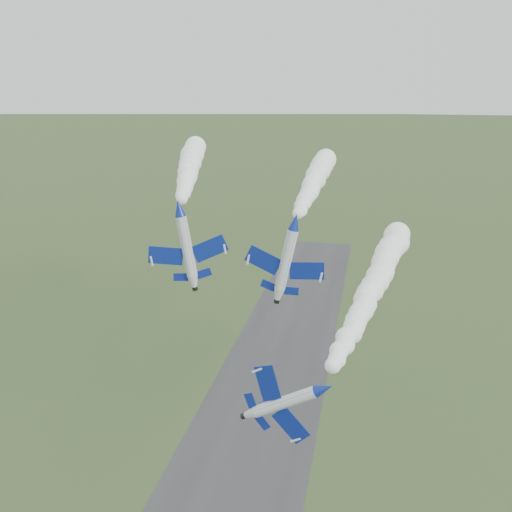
{
  "coord_description": "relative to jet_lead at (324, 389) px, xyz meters",
  "views": [
    {
      "loc": [
        19.67,
        -59.05,
        63.5
      ],
      "look_at": [
        3.58,
        17.29,
        38.83
      ],
      "focal_mm": 40.0,
      "sensor_mm": 36.0,
      "label": 1
    }
  ],
  "objects": [
    {
      "name": "jet_pair_right",
      "position": [
        -7.16,
        27.44,
        10.59
      ],
      "size": [
        11.71,
        14.31,
        4.05
      ],
      "rotation": [
        0.0,
        0.2,
        0.05
      ],
      "color": "silver"
    },
    {
      "name": "smoke_trail_jet_pair_left",
      "position": [
        -33.92,
        60.17,
        12.67
      ],
      "size": [
        21.95,
        62.13,
        5.4
      ],
      "primitive_type": null,
      "rotation": [
        0.0,
        0.0,
        0.27
      ],
      "color": "white"
    },
    {
      "name": "smoke_trail_jet_lead",
      "position": [
        4.69,
        29.88,
        1.14
      ],
      "size": [
        10.42,
        55.24,
        4.73
      ],
      "primitive_type": null,
      "rotation": [
        0.0,
        0.0,
        -0.1
      ],
      "color": "white"
    },
    {
      "name": "jet_pair_left",
      "position": [
        -24.35,
        26.29,
        12.1
      ],
      "size": [
        12.12,
        14.28,
        3.82
      ],
      "rotation": [
        0.0,
        -0.15,
        0.27
      ],
      "color": "silver"
    },
    {
      "name": "smoke_trail_jet_pair_right",
      "position": [
        -7.72,
        57.68,
        11.5
      ],
      "size": [
        7.44,
        52.87,
        4.94
      ],
      "primitive_type": null,
      "rotation": [
        0.0,
        0.0,
        0.05
      ],
      "color": "white"
    },
    {
      "name": "jet_lead",
      "position": [
        0.0,
        0.0,
        0.0
      ],
      "size": [
        4.93,
        11.39,
        8.21
      ],
      "rotation": [
        0.0,
        1.05,
        -0.1
      ],
      "color": "silver"
    },
    {
      "name": "runway",
      "position": [
        -15.87,
        37.01,
        -32.76
      ],
      "size": [
        24.0,
        260.0,
        0.04
      ],
      "primitive_type": "cube",
      "color": "#323234",
      "rests_on": "ground"
    }
  ]
}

